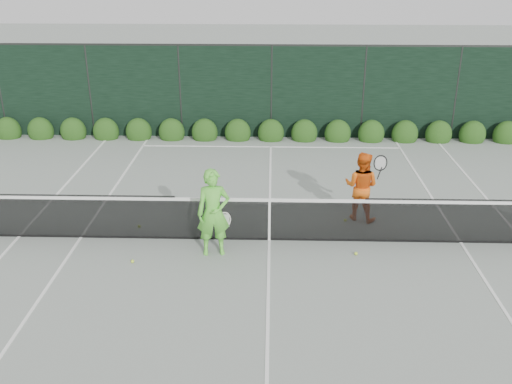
{
  "coord_description": "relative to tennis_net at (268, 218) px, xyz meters",
  "views": [
    {
      "loc": [
        0.03,
        -10.97,
        5.75
      ],
      "look_at": [
        -0.29,
        0.3,
        1.0
      ],
      "focal_mm": 40.0,
      "sensor_mm": 36.0,
      "label": 1
    }
  ],
  "objects": [
    {
      "name": "court_lines",
      "position": [
        0.02,
        0.0,
        -0.53
      ],
      "size": [
        11.03,
        23.83,
        0.01
      ],
      "color": "white",
      "rests_on": "ground"
    },
    {
      "name": "ground",
      "position": [
        0.02,
        0.0,
        -0.53
      ],
      "size": [
        80.0,
        80.0,
        0.0
      ],
      "primitive_type": "plane",
      "color": "gray",
      "rests_on": "ground"
    },
    {
      "name": "player_man",
      "position": [
        2.11,
        1.14,
        0.29
      ],
      "size": [
        0.99,
        0.89,
        1.63
      ],
      "rotation": [
        0.0,
        0.0,
        2.71
      ],
      "color": "orange",
      "rests_on": "ground"
    },
    {
      "name": "windscreen_fence",
      "position": [
        0.02,
        -2.71,
        0.98
      ],
      "size": [
        32.0,
        21.07,
        3.06
      ],
      "color": "black",
      "rests_on": "ground"
    },
    {
      "name": "hedge_row",
      "position": [
        0.02,
        7.15,
        -0.3
      ],
      "size": [
        31.66,
        0.65,
        0.94
      ],
      "color": "#163B10",
      "rests_on": "ground"
    },
    {
      "name": "tennis_net",
      "position": [
        0.0,
        0.0,
        0.0
      ],
      "size": [
        12.9,
        0.1,
        1.07
      ],
      "color": "#113419",
      "rests_on": "ground"
    },
    {
      "name": "player_woman",
      "position": [
        -1.1,
        -0.6,
        0.38
      ],
      "size": [
        0.73,
        0.54,
        1.83
      ],
      "rotation": [
        0.0,
        0.0,
        0.16
      ],
      "color": "#61D43E",
      "rests_on": "ground"
    },
    {
      "name": "tennis_balls",
      "position": [
        -0.51,
        -0.05,
        -0.5
      ],
      "size": [
        4.81,
        2.1,
        0.07
      ],
      "color": "#CAED34",
      "rests_on": "ground"
    }
  ]
}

